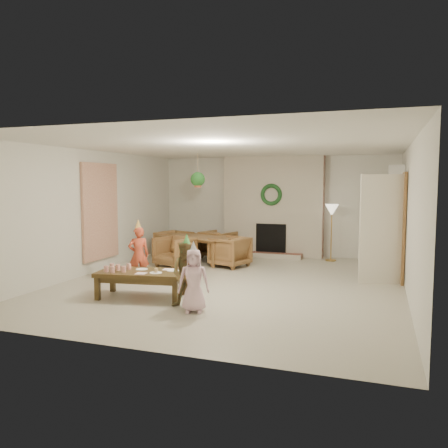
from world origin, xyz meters
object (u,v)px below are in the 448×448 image
at_px(child_plaid, 187,275).
at_px(dining_chair_far, 218,244).
at_px(dining_table, 198,249).
at_px(dining_chair_near, 175,252).
at_px(child_red, 139,255).
at_px(dining_chair_left, 174,245).
at_px(dining_chair_right, 230,252).
at_px(coffee_table_top, 142,273).
at_px(child_pink, 194,280).

bearing_deg(child_plaid, dining_chair_far, 96.73).
xyz_separation_m(dining_table, dining_chair_near, (-0.25, -0.72, 0.03)).
bearing_deg(child_red, dining_chair_left, -114.76).
bearing_deg(dining_chair_near, dining_chair_right, 38.66).
xyz_separation_m(coffee_table_top, child_plaid, (0.92, -0.30, 0.10)).
xyz_separation_m(dining_chair_far, child_red, (-0.43, -3.08, 0.19)).
distance_m(dining_chair_right, child_pink, 3.50).
relative_size(coffee_table_top, child_red, 1.35).
height_order(dining_table, dining_chair_left, dining_chair_left).
bearing_deg(dining_chair_near, child_pink, -41.07).
xyz_separation_m(dining_table, child_red, (-0.19, -2.37, 0.22)).
relative_size(child_red, child_pink, 1.14).
relative_size(dining_chair_left, child_pink, 0.81).
bearing_deg(coffee_table_top, child_plaid, -27.07).
height_order(dining_chair_far, child_pink, child_pink).
bearing_deg(child_red, coffee_table_top, 86.42).
height_order(dining_chair_right, child_pink, child_pink).
distance_m(dining_chair_near, child_red, 1.66).
bearing_deg(dining_chair_right, dining_chair_near, -51.34).
distance_m(child_red, child_pink, 2.19).
xyz_separation_m(dining_chair_left, coffee_table_top, (1.11, -3.53, 0.06)).
xyz_separation_m(dining_table, dining_chair_far, (0.25, 0.72, 0.03)).
xyz_separation_m(dining_chair_left, child_pink, (2.22, -4.00, 0.12)).
bearing_deg(dining_chair_left, dining_chair_right, -90.00).
bearing_deg(child_pink, coffee_table_top, 137.97).
distance_m(dining_chair_near, dining_chair_far, 1.52).
bearing_deg(dining_table, dining_chair_near, -90.00).
xyz_separation_m(dining_chair_far, dining_chair_right, (0.65, -1.02, 0.00)).
distance_m(dining_table, child_pink, 4.05).
bearing_deg(dining_table, dining_chair_far, 90.00).
bearing_deg(child_pink, child_plaid, 117.94).
distance_m(dining_chair_far, coffee_table_top, 4.00).
bearing_deg(coffee_table_top, dining_chair_near, 95.14).
distance_m(coffee_table_top, child_pink, 1.20).
height_order(dining_chair_near, dining_chair_right, same).
bearing_deg(dining_chair_right, child_pink, 28.97).
xyz_separation_m(dining_table, coffee_table_top, (0.40, -3.28, 0.10)).
distance_m(coffee_table_top, child_plaid, 0.98).
xyz_separation_m(dining_chair_near, dining_chair_left, (-0.47, 0.96, 0.00)).
bearing_deg(child_red, child_pink, 104.43).
relative_size(dining_chair_right, coffee_table_top, 0.53).
height_order(dining_chair_far, child_plaid, child_plaid).
bearing_deg(coffee_table_top, dining_table, 87.95).
height_order(child_red, child_pink, child_red).
bearing_deg(dining_chair_near, dining_table, 90.00).
relative_size(dining_chair_near, child_red, 0.71).
distance_m(child_red, child_plaid, 1.94).
relative_size(dining_table, child_pink, 1.89).
xyz_separation_m(dining_chair_near, dining_chair_right, (1.14, 0.41, 0.00)).
distance_m(dining_chair_left, child_pink, 4.58).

